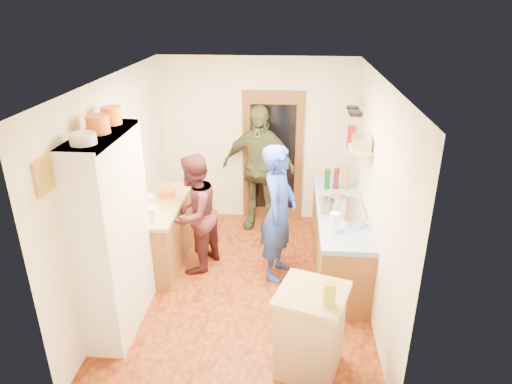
# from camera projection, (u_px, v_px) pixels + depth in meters

# --- Properties ---
(floor) EXTENTS (3.00, 4.00, 0.02)m
(floor) POSITION_uv_depth(u_px,v_px,m) (245.00, 285.00, 5.85)
(floor) COLOR brown
(floor) RESTS_ON ground
(ceiling) EXTENTS (3.00, 4.00, 0.02)m
(ceiling) POSITION_uv_depth(u_px,v_px,m) (243.00, 77.00, 4.81)
(ceiling) COLOR silver
(ceiling) RESTS_ON ground
(wall_back) EXTENTS (3.00, 0.02, 2.60)m
(wall_back) POSITION_uv_depth(u_px,v_px,m) (257.00, 141.00, 7.17)
(wall_back) COLOR silver
(wall_back) RESTS_ON ground
(wall_front) EXTENTS (3.00, 0.02, 2.60)m
(wall_front) POSITION_uv_depth(u_px,v_px,m) (217.00, 295.00, 3.49)
(wall_front) COLOR silver
(wall_front) RESTS_ON ground
(wall_left) EXTENTS (0.02, 4.00, 2.60)m
(wall_left) POSITION_uv_depth(u_px,v_px,m) (118.00, 187.00, 5.44)
(wall_left) COLOR silver
(wall_left) RESTS_ON ground
(wall_right) EXTENTS (0.02, 4.00, 2.60)m
(wall_right) POSITION_uv_depth(u_px,v_px,m) (375.00, 195.00, 5.22)
(wall_right) COLOR silver
(wall_right) RESTS_ON ground
(door_frame) EXTENTS (0.95, 0.06, 2.10)m
(door_frame) POSITION_uv_depth(u_px,v_px,m) (273.00, 157.00, 7.22)
(door_frame) COLOR brown
(door_frame) RESTS_ON ground
(door_glass) EXTENTS (0.70, 0.02, 1.70)m
(door_glass) POSITION_uv_depth(u_px,v_px,m) (273.00, 158.00, 7.18)
(door_glass) COLOR black
(door_glass) RESTS_ON door_frame
(hutch_body) EXTENTS (0.40, 1.20, 2.20)m
(hutch_body) POSITION_uv_depth(u_px,v_px,m) (113.00, 235.00, 4.77)
(hutch_body) COLOR silver
(hutch_body) RESTS_ON ground
(hutch_top_shelf) EXTENTS (0.40, 1.14, 0.04)m
(hutch_top_shelf) POSITION_uv_depth(u_px,v_px,m) (99.00, 135.00, 4.35)
(hutch_top_shelf) COLOR silver
(hutch_top_shelf) RESTS_ON hutch_body
(plate_stack) EXTENTS (0.23, 0.23, 0.10)m
(plate_stack) POSITION_uv_depth(u_px,v_px,m) (83.00, 139.00, 4.01)
(plate_stack) COLOR white
(plate_stack) RESTS_ON hutch_top_shelf
(orange_pot_a) EXTENTS (0.22, 0.22, 0.17)m
(orange_pot_a) POSITION_uv_depth(u_px,v_px,m) (98.00, 124.00, 4.31)
(orange_pot_a) COLOR orange
(orange_pot_a) RESTS_ON hutch_top_shelf
(orange_pot_b) EXTENTS (0.20, 0.20, 0.18)m
(orange_pot_b) POSITION_uv_depth(u_px,v_px,m) (111.00, 115.00, 4.62)
(orange_pot_b) COLOR orange
(orange_pot_b) RESTS_ON hutch_top_shelf
(left_counter_base) EXTENTS (0.60, 1.40, 0.85)m
(left_counter_base) POSITION_uv_depth(u_px,v_px,m) (160.00, 235.00, 6.18)
(left_counter_base) COLOR olive
(left_counter_base) RESTS_ON ground
(left_counter_top) EXTENTS (0.64, 1.44, 0.05)m
(left_counter_top) POSITION_uv_depth(u_px,v_px,m) (157.00, 205.00, 6.00)
(left_counter_top) COLOR tan
(left_counter_top) RESTS_ON left_counter_base
(toaster) EXTENTS (0.26, 0.21, 0.17)m
(toaster) POSITION_uv_depth(u_px,v_px,m) (150.00, 213.00, 5.52)
(toaster) COLOR white
(toaster) RESTS_ON left_counter_top
(kettle) EXTENTS (0.18, 0.18, 0.19)m
(kettle) POSITION_uv_depth(u_px,v_px,m) (148.00, 202.00, 5.78)
(kettle) COLOR white
(kettle) RESTS_ON left_counter_top
(orange_bowl) EXTENTS (0.26, 0.26, 0.10)m
(orange_bowl) POSITION_uv_depth(u_px,v_px,m) (167.00, 193.00, 6.17)
(orange_bowl) COLOR orange
(orange_bowl) RESTS_ON left_counter_top
(chopping_board) EXTENTS (0.35, 0.30, 0.02)m
(chopping_board) POSITION_uv_depth(u_px,v_px,m) (168.00, 187.00, 6.45)
(chopping_board) COLOR tan
(chopping_board) RESTS_ON left_counter_top
(right_counter_base) EXTENTS (0.60, 2.20, 0.84)m
(right_counter_base) POSITION_uv_depth(u_px,v_px,m) (338.00, 240.00, 6.05)
(right_counter_base) COLOR olive
(right_counter_base) RESTS_ON ground
(right_counter_top) EXTENTS (0.62, 2.22, 0.06)m
(right_counter_top) POSITION_uv_depth(u_px,v_px,m) (341.00, 209.00, 5.87)
(right_counter_top) COLOR #164FB6
(right_counter_top) RESTS_ON right_counter_base
(hob) EXTENTS (0.55, 0.58, 0.04)m
(hob) POSITION_uv_depth(u_px,v_px,m) (341.00, 207.00, 5.83)
(hob) COLOR silver
(hob) RESTS_ON right_counter_top
(pot_on_hob) EXTENTS (0.21, 0.21, 0.13)m
(pot_on_hob) POSITION_uv_depth(u_px,v_px,m) (338.00, 201.00, 5.77)
(pot_on_hob) COLOR silver
(pot_on_hob) RESTS_ON hob
(bottle_a) EXTENTS (0.09, 0.09, 0.29)m
(bottle_a) POSITION_uv_depth(u_px,v_px,m) (327.00, 179.00, 6.36)
(bottle_a) COLOR #143F14
(bottle_a) RESTS_ON right_counter_top
(bottle_b) EXTENTS (0.09, 0.09, 0.30)m
(bottle_b) POSITION_uv_depth(u_px,v_px,m) (336.00, 178.00, 6.38)
(bottle_b) COLOR #591419
(bottle_b) RESTS_ON right_counter_top
(bottle_c) EXTENTS (0.09, 0.09, 0.34)m
(bottle_c) POSITION_uv_depth(u_px,v_px,m) (346.00, 178.00, 6.35)
(bottle_c) COLOR olive
(bottle_c) RESTS_ON right_counter_top
(paper_towel) EXTENTS (0.13, 0.13, 0.24)m
(paper_towel) POSITION_uv_depth(u_px,v_px,m) (334.00, 223.00, 5.21)
(paper_towel) COLOR white
(paper_towel) RESTS_ON right_counter_top
(mixing_bowl) EXTENTS (0.29, 0.29, 0.09)m
(mixing_bowl) POSITION_uv_depth(u_px,v_px,m) (354.00, 222.00, 5.39)
(mixing_bowl) COLOR silver
(mixing_bowl) RESTS_ON right_counter_top
(island_base) EXTENTS (0.69, 0.69, 0.86)m
(island_base) POSITION_uv_depth(u_px,v_px,m) (310.00, 334.00, 4.37)
(island_base) COLOR tan
(island_base) RESTS_ON ground
(island_top) EXTENTS (0.78, 0.78, 0.05)m
(island_top) POSITION_uv_depth(u_px,v_px,m) (312.00, 294.00, 4.18)
(island_top) COLOR tan
(island_top) RESTS_ON island_base
(cutting_board) EXTENTS (0.42, 0.37, 0.02)m
(cutting_board) POSITION_uv_depth(u_px,v_px,m) (309.00, 289.00, 4.24)
(cutting_board) COLOR white
(cutting_board) RESTS_ON island_top
(oil_jar) EXTENTS (0.14, 0.14, 0.22)m
(oil_jar) POSITION_uv_depth(u_px,v_px,m) (329.00, 294.00, 3.97)
(oil_jar) COLOR #AD9E2D
(oil_jar) RESTS_ON island_top
(pan_rail) EXTENTS (0.02, 0.65, 0.02)m
(pan_rail) POSITION_uv_depth(u_px,v_px,m) (359.00, 102.00, 6.32)
(pan_rail) COLOR silver
(pan_rail) RESTS_ON wall_right
(pan_hang_a) EXTENTS (0.18, 0.18, 0.05)m
(pan_hang_a) POSITION_uv_depth(u_px,v_px,m) (356.00, 114.00, 6.22)
(pan_hang_a) COLOR black
(pan_hang_a) RESTS_ON pan_rail
(pan_hang_b) EXTENTS (0.16, 0.16, 0.05)m
(pan_hang_b) POSITION_uv_depth(u_px,v_px,m) (354.00, 112.00, 6.41)
(pan_hang_b) COLOR black
(pan_hang_b) RESTS_ON pan_rail
(pan_hang_c) EXTENTS (0.17, 0.17, 0.05)m
(pan_hang_c) POSITION_uv_depth(u_px,v_px,m) (352.00, 108.00, 6.59)
(pan_hang_c) COLOR black
(pan_hang_c) RESTS_ON pan_rail
(wall_shelf) EXTENTS (0.26, 0.42, 0.03)m
(wall_shelf) POSITION_uv_depth(u_px,v_px,m) (361.00, 150.00, 5.49)
(wall_shelf) COLOR tan
(wall_shelf) RESTS_ON wall_right
(radio) EXTENTS (0.24, 0.32, 0.15)m
(radio) POSITION_uv_depth(u_px,v_px,m) (361.00, 142.00, 5.45)
(radio) COLOR silver
(radio) RESTS_ON wall_shelf
(ext_bracket) EXTENTS (0.06, 0.10, 0.04)m
(ext_bracket) POSITION_uv_depth(u_px,v_px,m) (355.00, 140.00, 6.72)
(ext_bracket) COLOR black
(ext_bracket) RESTS_ON wall_right
(fire_extinguisher) EXTENTS (0.11, 0.11, 0.32)m
(fire_extinguisher) POSITION_uv_depth(u_px,v_px,m) (351.00, 136.00, 6.71)
(fire_extinguisher) COLOR red
(fire_extinguisher) RESTS_ON wall_right
(picture_frame) EXTENTS (0.03, 0.25, 0.30)m
(picture_frame) POSITION_uv_depth(u_px,v_px,m) (44.00, 176.00, 3.72)
(picture_frame) COLOR gold
(picture_frame) RESTS_ON wall_left
(person_hob) EXTENTS (0.58, 0.74, 1.79)m
(person_hob) POSITION_uv_depth(u_px,v_px,m) (281.00, 214.00, 5.69)
(person_hob) COLOR #213DA7
(person_hob) RESTS_ON ground
(person_left) EXTENTS (0.83, 0.94, 1.60)m
(person_left) POSITION_uv_depth(u_px,v_px,m) (198.00, 213.00, 5.93)
(person_left) COLOR #441B21
(person_left) RESTS_ON ground
(person_back) EXTENTS (1.22, 0.71, 1.96)m
(person_back) POSITION_uv_depth(u_px,v_px,m) (259.00, 168.00, 6.96)
(person_back) COLOR #383E24
(person_back) RESTS_ON ground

